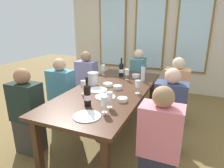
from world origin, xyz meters
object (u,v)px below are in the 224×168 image
water_bottle (143,74)px  wine_glass_4 (109,97)px  white_plate_1 (87,116)px  wine_glass_0 (127,73)px  seated_person_6 (138,78)px  tasting_bowl_0 (136,76)px  seated_person_3 (175,93)px  wine_glass_1 (104,102)px  seated_person_4 (62,96)px  seated_person_2 (87,82)px  tasting_bowl_2 (122,99)px  wine_glass_6 (83,85)px  wine_glass_3 (143,72)px  tasting_bowl_3 (117,87)px  wine_bottle_1 (87,95)px  wine_glass_2 (103,68)px  white_plate_2 (97,90)px  tasting_bowl_1 (108,84)px  metal_pitcher (93,79)px  wine_glass_5 (138,84)px  seated_person_1 (159,146)px  seated_person_5 (169,114)px  wine_bottle_0 (121,69)px  white_plate_0 (105,97)px  dining_table (110,94)px

water_bottle → wine_glass_4: bearing=-94.4°
white_plate_1 → wine_glass_0: (-0.05, 1.37, 0.11)m
seated_person_6 → tasting_bowl_0: bearing=-77.6°
seated_person_3 → wine_glass_1: bearing=-111.5°
water_bottle → wine_glass_1: (-0.08, -1.25, 0.00)m
wine_glass_1 → seated_person_4: (-1.05, 0.68, -0.33)m
wine_glass_1 → seated_person_2: bearing=125.7°
tasting_bowl_2 → wine_glass_6: 0.56m
wine_glass_3 → white_plate_1: bearing=-96.4°
tasting_bowl_3 → water_bottle: size_ratio=0.51×
wine_bottle_1 → seated_person_6: seated_person_6 is taller
wine_glass_2 → wine_glass_4: 1.39m
white_plate_2 → water_bottle: 0.81m
tasting_bowl_1 → wine_glass_3: (0.37, 0.57, 0.10)m
white_plate_2 → seated_person_3: 1.32m
tasting_bowl_1 → wine_glass_3: wine_glass_3 is taller
tasting_bowl_3 → wine_glass_4: (0.14, -0.60, 0.09)m
metal_pitcher → seated_person_6: size_ratio=0.17×
tasting_bowl_1 → seated_person_3: size_ratio=0.12×
seated_person_3 → water_bottle: bearing=-155.7°
tasting_bowl_0 → tasting_bowl_2: (0.14, -1.06, -0.00)m
wine_glass_5 → seated_person_4: 1.26m
white_plate_1 → metal_pitcher: (-0.42, 0.92, 0.09)m
tasting_bowl_2 → water_bottle: size_ratio=0.49×
metal_pitcher → tasting_bowl_2: (0.60, -0.42, -0.07)m
seated_person_2 → wine_glass_6: bearing=-61.8°
seated_person_2 → seated_person_6: (0.81, 0.69, 0.00)m
tasting_bowl_3 → seated_person_6: seated_person_6 is taller
tasting_bowl_1 → wine_glass_1: (0.32, -0.81, 0.10)m
seated_person_2 → seated_person_3: size_ratio=1.00×
wine_bottle_1 → seated_person_2: seated_person_2 is taller
seated_person_1 → seated_person_5: (0.00, 0.73, 0.00)m
tasting_bowl_2 → wine_glass_2: (-0.72, 1.01, 0.10)m
metal_pitcher → wine_bottle_0: 0.65m
seated_person_5 → white_plate_1: bearing=-130.0°
wine_glass_3 → seated_person_6: seated_person_6 is taller
white_plate_1 → wine_glass_3: bearing=83.6°
wine_bottle_0 → tasting_bowl_2: wine_bottle_0 is taller
tasting_bowl_3 → wine_glass_6: (-0.34, -0.34, 0.10)m
wine_glass_6 → seated_person_4: bearing=153.5°
seated_person_5 → wine_glass_3: bearing=126.7°
metal_pitcher → wine_glass_4: bearing=-49.8°
white_plate_2 → seated_person_4: seated_person_4 is taller
white_plate_1 → seated_person_4: 1.27m
wine_glass_1 → wine_glass_6: same height
white_plate_0 → seated_person_2: 1.41m
tasting_bowl_0 → wine_glass_5: 0.78m
white_plate_0 → seated_person_3: 1.33m
tasting_bowl_1 → wine_glass_6: (-0.16, -0.41, 0.10)m
dining_table → seated_person_4: 0.83m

